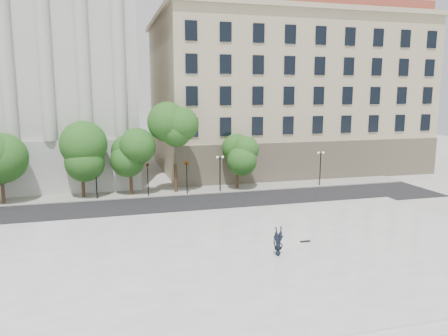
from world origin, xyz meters
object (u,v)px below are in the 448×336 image
(traffic_light_west, at_px, (147,162))
(skateboard, at_px, (305,241))
(traffic_light_east, at_px, (187,161))
(person_lying, at_px, (278,251))

(traffic_light_west, bearing_deg, skateboard, -63.31)
(traffic_light_east, distance_m, person_lying, 20.94)
(traffic_light_west, distance_m, traffic_light_east, 4.21)
(traffic_light_east, relative_size, person_lying, 2.21)
(traffic_light_east, relative_size, skateboard, 5.60)
(traffic_light_east, bearing_deg, traffic_light_west, 180.00)
(traffic_light_east, xyz_separation_m, skateboard, (5.17, -18.66, -3.28))
(person_lying, height_order, skateboard, person_lying)
(skateboard, bearing_deg, traffic_light_west, 115.02)
(traffic_light_west, distance_m, person_lying, 21.80)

